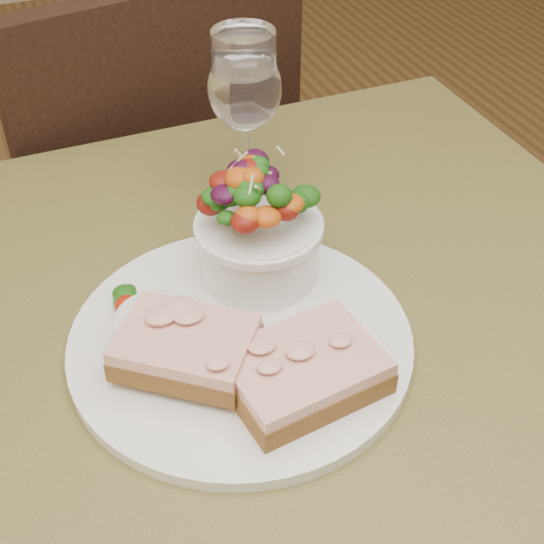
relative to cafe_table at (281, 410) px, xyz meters
name	(u,v)px	position (x,y,z in m)	size (l,w,h in m)	color
cafe_table	(281,410)	(0.00, 0.00, 0.00)	(0.80, 0.80, 0.75)	#4B4620
chair_far	(146,285)	(0.00, 0.64, -0.36)	(0.49, 0.49, 0.90)	black
dinner_plate	(241,341)	(-0.04, 0.01, 0.11)	(0.30, 0.30, 0.01)	white
sandwich_front	(303,371)	(-0.01, -0.07, 0.13)	(0.13, 0.11, 0.03)	#4C2C14
sandwich_back	(186,347)	(-0.09, -0.01, 0.14)	(0.14, 0.13, 0.03)	#4C2C14
ramekin	(159,331)	(-0.11, 0.02, 0.13)	(0.07, 0.07, 0.04)	silver
salad_bowl	(259,224)	(0.01, 0.08, 0.17)	(0.11, 0.11, 0.13)	white
garnish	(136,302)	(-0.11, 0.07, 0.12)	(0.05, 0.04, 0.02)	#0C3E0B
wine_glass	(245,93)	(0.05, 0.22, 0.22)	(0.08, 0.08, 0.18)	white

